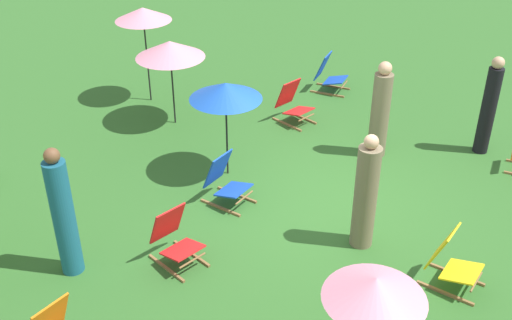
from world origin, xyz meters
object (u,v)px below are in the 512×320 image
deckchair_8 (293,104)px  umbrella_1 (170,49)px  deckchair_4 (175,239)px  umbrella_0 (226,91)px  person_3 (489,107)px  deckchair_5 (225,181)px  person_1 (366,195)px  deckchair_1 (329,75)px  umbrella_4 (143,14)px  person_0 (63,216)px  umbrella_2 (375,289)px  deckchair_0 (451,261)px  person_2 (380,112)px

deckchair_8 → umbrella_1: bearing=137.4°
deckchair_4 → umbrella_0: (2.29, 0.58, 1.15)m
deckchair_4 → deckchair_8: size_ratio=1.00×
umbrella_0 → person_3: person_3 is taller
umbrella_1 → deckchair_5: bearing=-128.5°
deckchair_5 → person_1: size_ratio=0.47×
umbrella_1 → deckchair_1: bearing=-34.8°
deckchair_5 → umbrella_4: 4.42m
deckchair_5 → person_0: 2.63m
deckchair_8 → person_0: size_ratio=0.46×
deckchair_5 → person_3: 4.82m
person_0 → deckchair_8: bearing=-74.7°
umbrella_4 → person_3: (1.17, -6.53, -0.97)m
deckchair_8 → umbrella_2: (-5.76, -3.61, 1.43)m
umbrella_0 → deckchair_5: bearing=-150.3°
umbrella_0 → deckchair_8: bearing=-2.1°
deckchair_5 → umbrella_0: size_ratio=0.50×
deckchair_0 → deckchair_8: (3.23, 3.87, 0.00)m
person_1 → person_2: person_1 is taller
umbrella_0 → person_2: bearing=-46.6°
deckchair_8 → person_1: size_ratio=0.49×
umbrella_4 → person_1: bearing=-113.1°
deckchair_5 → person_1: (0.04, -2.24, 0.45)m
person_3 → umbrella_1: bearing=98.1°
umbrella_0 → umbrella_4: (1.71, 2.96, 0.32)m
deckchair_1 → person_3: (-1.11, -3.46, 0.50)m
deckchair_5 → person_2: bearing=-25.7°
deckchair_8 → person_3: size_ratio=0.48×
deckchair_0 → deckchair_5: same height
deckchair_4 → person_2: size_ratio=0.49×
person_0 → deckchair_5: bearing=-89.7°
deckchair_0 → person_3: (3.81, 0.38, 0.50)m
deckchair_0 → deckchair_1: size_ratio=1.00×
deckchair_4 → umbrella_4: 5.54m
person_2 → person_1: bearing=139.0°
deckchair_0 → person_1: size_ratio=0.47×
deckchair_5 → umbrella_0: 1.43m
umbrella_0 → umbrella_2: bearing=-133.1°
deckchair_5 → umbrella_4: size_ratio=0.42×
deckchair_4 → person_3: person_3 is taller
deckchair_8 → person_3: bearing=-64.2°
deckchair_4 → umbrella_4: bearing=57.3°
person_1 → umbrella_4: bearing=-136.5°
deckchair_1 → person_2: person_2 is taller
person_2 → deckchair_4: bearing=105.4°
deckchair_0 → person_3: size_ratio=0.46×
deckchair_1 → umbrella_1: size_ratio=0.50×
deckchair_0 → person_0: 5.02m
deckchair_0 → umbrella_2: 2.92m
umbrella_4 → person_3: umbrella_4 is taller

